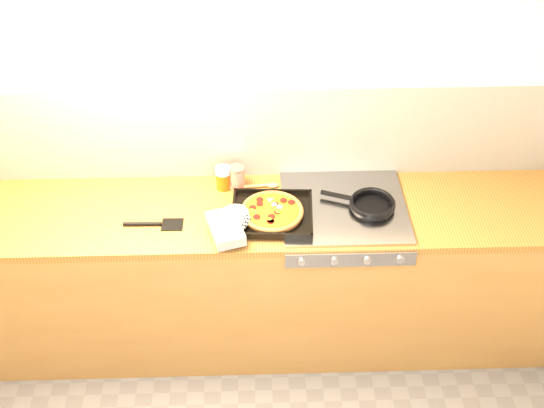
{
  "coord_description": "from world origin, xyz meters",
  "views": [
    {
      "loc": [
        0.02,
        -1.43,
        3.02
      ],
      "look_at": [
        0.1,
        1.08,
        0.95
      ],
      "focal_mm": 45.0,
      "sensor_mm": 36.0,
      "label": 1
    }
  ],
  "objects_px": {
    "frying_pan": "(371,204)",
    "juice_glass": "(223,178)",
    "tomato_can": "(236,177)",
    "pizza_on_tray": "(259,216)"
  },
  "relations": [
    {
      "from": "pizza_on_tray",
      "to": "juice_glass",
      "type": "height_order",
      "value": "juice_glass"
    },
    {
      "from": "tomato_can",
      "to": "juice_glass",
      "type": "relative_size",
      "value": 0.94
    },
    {
      "from": "pizza_on_tray",
      "to": "tomato_can",
      "type": "distance_m",
      "value": 0.3
    },
    {
      "from": "tomato_can",
      "to": "frying_pan",
      "type": "bearing_deg",
      "value": -17.61
    },
    {
      "from": "pizza_on_tray",
      "to": "frying_pan",
      "type": "xyz_separation_m",
      "value": [
        0.54,
        0.08,
        -0.01
      ]
    },
    {
      "from": "frying_pan",
      "to": "tomato_can",
      "type": "distance_m",
      "value": 0.68
    },
    {
      "from": "frying_pan",
      "to": "juice_glass",
      "type": "relative_size",
      "value": 3.1
    },
    {
      "from": "frying_pan",
      "to": "tomato_can",
      "type": "height_order",
      "value": "tomato_can"
    },
    {
      "from": "pizza_on_tray",
      "to": "tomato_can",
      "type": "relative_size",
      "value": 4.36
    },
    {
      "from": "frying_pan",
      "to": "juice_glass",
      "type": "xyz_separation_m",
      "value": [
        -0.72,
        0.19,
        0.03
      ]
    }
  ]
}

